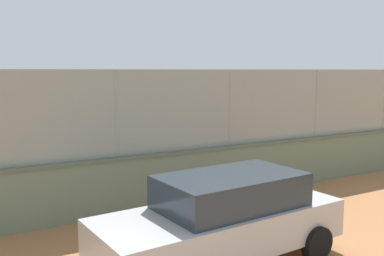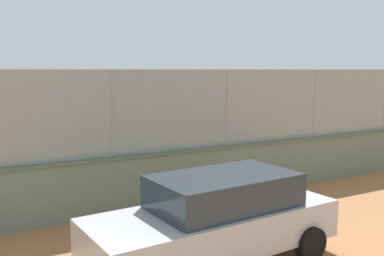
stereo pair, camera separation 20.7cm
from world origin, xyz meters
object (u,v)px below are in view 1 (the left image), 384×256
player_baseline_waiting (209,125)px  player_near_wall_returning (124,114)px  sports_ball (200,133)px  player_at_service_line (179,116)px  parked_car_silver (223,218)px

player_baseline_waiting → player_near_wall_returning: size_ratio=1.10×
sports_ball → player_baseline_waiting: bearing=64.6°
player_baseline_waiting → sports_ball: player_baseline_waiting is taller
player_baseline_waiting → player_at_service_line: bearing=-99.8°
sports_ball → parked_car_silver: size_ratio=0.04×
sports_ball → player_at_service_line: bearing=-28.4°
player_near_wall_returning → parked_car_silver: size_ratio=0.34×
player_at_service_line → parked_car_silver: bearing=64.6°
sports_ball → parked_car_silver: (7.46, 13.18, 0.72)m
sports_ball → parked_car_silver: 15.16m
player_baseline_waiting → parked_car_silver: player_baseline_waiting is taller
player_at_service_line → player_near_wall_returning: 3.84m
player_baseline_waiting → parked_car_silver: bearing=59.1°
player_at_service_line → sports_ball: (-0.95, 0.51, -0.90)m
player_near_wall_returning → player_baseline_waiting: bearing=98.0°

